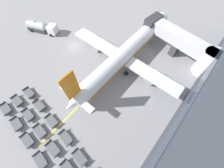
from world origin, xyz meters
TOP-DOWN VIEW (x-y plane):
  - ground_plane at (0.00, 0.00)m, footprint 500.00×500.00m
  - jet_bridge at (24.29, 15.17)m, footprint 20.46×7.05m
  - airplane at (13.71, 4.41)m, footprint 29.95×36.78m
  - fuel_tanker_secondary at (-12.20, -1.88)m, footprint 9.37×5.80m
  - baggage_dolly_row_near_col_a at (3.10, -21.39)m, footprint 3.68×1.77m
  - baggage_dolly_row_near_col_b at (7.60, -21.56)m, footprint 3.70×1.82m
  - baggage_dolly_row_near_col_c at (11.79, -21.86)m, footprint 3.65×1.65m
  - baggage_dolly_row_near_col_d at (16.34, -22.22)m, footprint 3.70×1.84m
  - baggage_dolly_row_mid_a_col_a at (3.26, -18.90)m, footprint 3.66×1.66m
  - baggage_dolly_row_mid_a_col_b at (7.69, -19.15)m, footprint 3.67×1.72m
  - baggage_dolly_row_mid_a_col_c at (12.19, -19.42)m, footprint 3.68×1.75m
  - baggage_dolly_row_mid_a_col_d at (16.50, -19.68)m, footprint 3.65×1.66m
  - baggage_dolly_row_mid_b_col_a at (3.52, -16.23)m, footprint 3.67×1.73m
  - baggage_dolly_row_mid_b_col_b at (7.72, -16.45)m, footprint 3.66×1.68m
  - baggage_dolly_row_mid_b_col_c at (12.27, -16.79)m, footprint 3.67×1.72m
  - baggage_dolly_row_mid_b_col_d at (16.80, -17.00)m, footprint 3.69×1.81m
  - baggage_dolly_row_mid_b_col_e at (21.13, -17.52)m, footprint 3.69×1.79m
  - stand_guidance_stripe at (13.67, -3.27)m, footprint 0.90×35.94m

SIDE VIEW (x-z plane):
  - ground_plane at x=0.00m, z-range 0.00..0.00m
  - stand_guidance_stripe at x=13.67m, z-range 0.00..0.01m
  - baggage_dolly_row_near_col_a at x=3.10m, z-range 0.01..0.93m
  - baggage_dolly_row_near_col_b at x=7.60m, z-range 0.01..0.93m
  - baggage_dolly_row_near_col_c at x=11.79m, z-range 0.01..0.93m
  - baggage_dolly_row_near_col_d at x=16.34m, z-range 0.01..0.93m
  - baggage_dolly_row_mid_a_col_a at x=3.26m, z-range 0.01..0.93m
  - baggage_dolly_row_mid_a_col_b at x=7.69m, z-range 0.01..0.93m
  - baggage_dolly_row_mid_a_col_c at x=12.19m, z-range 0.01..0.93m
  - baggage_dolly_row_mid_a_col_d at x=16.50m, z-range 0.01..0.93m
  - baggage_dolly_row_mid_b_col_a at x=3.52m, z-range 0.01..0.93m
  - baggage_dolly_row_mid_b_col_b at x=7.72m, z-range 0.01..0.93m
  - baggage_dolly_row_mid_b_col_c at x=12.27m, z-range 0.01..0.93m
  - baggage_dolly_row_mid_b_col_d at x=16.80m, z-range 0.01..0.93m
  - baggage_dolly_row_mid_b_col_e at x=21.13m, z-range 0.01..0.93m
  - fuel_tanker_secondary at x=-12.20m, z-range -0.23..2.83m
  - airplane at x=13.71m, z-range -2.55..8.59m
  - jet_bridge at x=24.29m, z-range 0.68..6.96m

